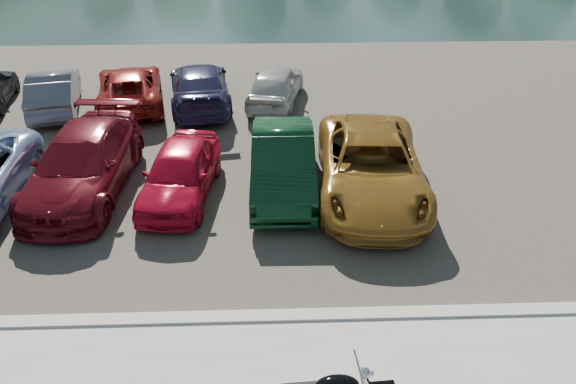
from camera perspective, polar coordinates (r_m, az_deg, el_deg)
name	(u,v)px	position (r m, az deg, el deg)	size (l,w,h in m)	color
kerb	(336,316)	(10.77, 4.88, -12.43)	(60.00, 0.30, 0.14)	#ADAAA3
parking_lot	(306,123)	(18.37, 1.84, 7.05)	(60.00, 18.00, 0.04)	#413B34
car_3	(84,163)	(15.09, -20.06, 2.77)	(2.13, 5.23, 1.52)	maroon
car_4	(180,172)	(14.21, -10.92, 1.99)	(1.57, 3.91, 1.33)	#BB0C2A
car_5	(283,163)	(14.24, -0.50, 3.01)	(1.57, 4.49, 1.48)	#0E351C
car_6	(371,167)	(14.13, 8.44, 2.56)	(2.56, 5.55, 1.54)	#9C6B24
car_9	(54,91)	(20.66, -22.68, 9.49)	(1.42, 4.07, 1.34)	slate
car_10	(130,87)	(20.24, -15.78, 10.21)	(2.11, 4.58, 1.27)	maroon
car_11	(200,85)	(19.73, -8.98, 10.66)	(1.96, 4.81, 1.40)	#27284D
car_12	(275,85)	(19.67, -1.28, 10.85)	(1.56, 3.88, 1.32)	beige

